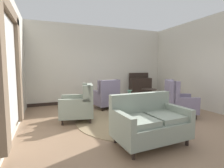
{
  "coord_description": "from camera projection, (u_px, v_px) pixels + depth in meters",
  "views": [
    {
      "loc": [
        -2.2,
        -3.8,
        1.46
      ],
      "look_at": [
        -0.35,
        0.86,
        0.96
      ],
      "focal_mm": 27.16,
      "sensor_mm": 36.0,
      "label": 1
    }
  ],
  "objects": [
    {
      "name": "porcelain_vase",
      "position": [
        130.0,
        96.0,
        4.99
      ],
      "size": [
        0.2,
        0.2,
        0.31
      ],
      "color": "#4C7A66",
      "rests_on": "coffee_table"
    },
    {
      "name": "ground",
      "position": [
        136.0,
        123.0,
        4.47
      ],
      "size": [
        8.52,
        8.52,
        0.0
      ],
      "primitive_type": "plane",
      "color": "#896B51"
    },
    {
      "name": "wall_right",
      "position": [
        193.0,
        64.0,
        6.22
      ],
      "size": [
        0.08,
        4.26,
        3.14
      ],
      "primitive_type": "cube",
      "color": "beige",
      "rests_on": "ground"
    },
    {
      "name": "window_with_curtains",
      "position": [
        10.0,
        66.0,
        3.17
      ],
      "size": [
        0.12,
        2.02,
        2.43
      ],
      "color": "silver"
    },
    {
      "name": "sideboard",
      "position": [
        140.0,
        88.0,
        7.6
      ],
      "size": [
        0.98,
        0.35,
        1.21
      ],
      "color": "black",
      "rests_on": "ground"
    },
    {
      "name": "side_table",
      "position": [
        149.0,
        96.0,
        6.37
      ],
      "size": [
        0.56,
        0.56,
        0.65
      ],
      "color": "black",
      "rests_on": "ground"
    },
    {
      "name": "area_rug",
      "position": [
        131.0,
        119.0,
        4.74
      ],
      "size": [
        3.05,
        3.05,
        0.01
      ],
      "primitive_type": "cylinder",
      "color": "#847051",
      "rests_on": "ground"
    },
    {
      "name": "armchair_back_corner",
      "position": [
        178.0,
        101.0,
        5.08
      ],
      "size": [
        1.09,
        1.09,
        1.07
      ],
      "rotation": [
        0.0,
        0.0,
        7.38
      ],
      "color": "slate",
      "rests_on": "ground"
    },
    {
      "name": "wall_back",
      "position": [
        101.0,
        65.0,
        7.13
      ],
      "size": [
        5.95,
        0.08,
        3.14
      ],
      "primitive_type": "cube",
      "color": "beige",
      "rests_on": "ground"
    },
    {
      "name": "settee",
      "position": [
        149.0,
        122.0,
        3.24
      ],
      "size": [
        1.41,
        0.9,
        0.94
      ],
      "rotation": [
        0.0,
        0.0,
        0.05
      ],
      "color": "gray",
      "rests_on": "ground"
    },
    {
      "name": "armchair_near_window",
      "position": [
        106.0,
        96.0,
        5.99
      ],
      "size": [
        0.9,
        1.01,
        1.03
      ],
      "rotation": [
        0.0,
        0.0,
        3.32
      ],
      "color": "slate",
      "rests_on": "ground"
    },
    {
      "name": "armchair_beside_settee",
      "position": [
        79.0,
        105.0,
        4.63
      ],
      "size": [
        1.01,
        0.96,
        1.0
      ],
      "rotation": [
        0.0,
        0.0,
        4.51
      ],
      "color": "gray",
      "rests_on": "ground"
    },
    {
      "name": "coffee_table",
      "position": [
        129.0,
        104.0,
        5.0
      ],
      "size": [
        0.84,
        0.84,
        0.48
      ],
      "color": "black",
      "rests_on": "ground"
    },
    {
      "name": "baseboard_back",
      "position": [
        101.0,
        100.0,
        7.23
      ],
      "size": [
        5.79,
        0.03,
        0.12
      ],
      "primitive_type": "cube",
      "color": "black",
      "rests_on": "ground"
    },
    {
      "name": "wall_left",
      "position": [
        13.0,
        63.0,
        4.1
      ],
      "size": [
        0.08,
        4.26,
        3.14
      ],
      "primitive_type": "cube",
      "color": "beige",
      "rests_on": "ground"
    }
  ]
}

